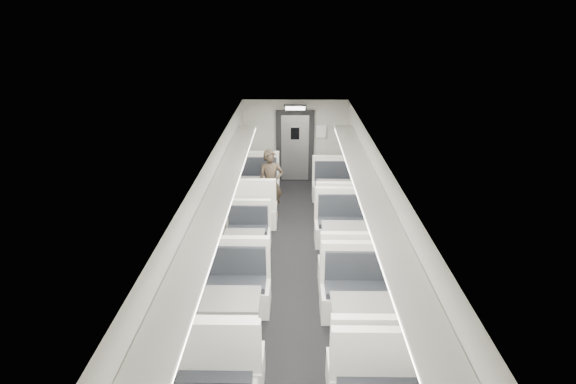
{
  "coord_description": "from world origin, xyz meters",
  "views": [
    {
      "loc": [
        -0.03,
        -6.74,
        4.75
      ],
      "look_at": [
        -0.15,
        1.91,
        1.24
      ],
      "focal_mm": 28.0,
      "sensor_mm": 36.0,
      "label": 1
    }
  ],
  "objects_px": {
    "exit_sign": "(295,108)",
    "booth_left_b": "(245,249)",
    "booth_right_c": "(363,327)",
    "vestibule_door": "(295,147)",
    "booth_right_b": "(345,245)",
    "booth_left_c": "(229,320)",
    "booth_right_a": "(334,197)",
    "booth_left_a": "(255,195)",
    "passenger": "(271,184)"
  },
  "relations": [
    {
      "from": "booth_right_a",
      "to": "vestibule_door",
      "type": "xyz_separation_m",
      "value": [
        -1.0,
        2.21,
        0.66
      ]
    },
    {
      "from": "exit_sign",
      "to": "booth_right_c",
      "type": "bearing_deg",
      "value": -81.61
    },
    {
      "from": "booth_right_c",
      "to": "exit_sign",
      "type": "distance_m",
      "value": 7.1
    },
    {
      "from": "vestibule_door",
      "to": "passenger",
      "type": "bearing_deg",
      "value": -103.26
    },
    {
      "from": "booth_left_a",
      "to": "booth_left_c",
      "type": "distance_m",
      "value": 4.94
    },
    {
      "from": "booth_right_a",
      "to": "exit_sign",
      "type": "distance_m",
      "value": 2.75
    },
    {
      "from": "booth_right_b",
      "to": "booth_right_c",
      "type": "distance_m",
      "value": 2.5
    },
    {
      "from": "booth_left_c",
      "to": "booth_right_a",
      "type": "bearing_deg",
      "value": 67.95
    },
    {
      "from": "booth_right_b",
      "to": "booth_right_c",
      "type": "height_order",
      "value": "booth_right_c"
    },
    {
      "from": "booth_left_c",
      "to": "booth_right_b",
      "type": "distance_m",
      "value": 3.11
    },
    {
      "from": "booth_left_c",
      "to": "booth_right_c",
      "type": "bearing_deg",
      "value": -3.3
    },
    {
      "from": "exit_sign",
      "to": "booth_left_a",
      "type": "bearing_deg",
      "value": -120.08
    },
    {
      "from": "booth_right_b",
      "to": "passenger",
      "type": "bearing_deg",
      "value": 125.24
    },
    {
      "from": "booth_left_b",
      "to": "exit_sign",
      "type": "height_order",
      "value": "exit_sign"
    },
    {
      "from": "passenger",
      "to": "vestibule_door",
      "type": "bearing_deg",
      "value": 67.46
    },
    {
      "from": "booth_left_a",
      "to": "booth_left_c",
      "type": "bearing_deg",
      "value": -90.0
    },
    {
      "from": "booth_right_c",
      "to": "booth_right_b",
      "type": "bearing_deg",
      "value": 90.0
    },
    {
      "from": "booth_left_c",
      "to": "booth_right_a",
      "type": "height_order",
      "value": "booth_left_c"
    },
    {
      "from": "booth_right_c",
      "to": "passenger",
      "type": "height_order",
      "value": "passenger"
    },
    {
      "from": "booth_left_b",
      "to": "booth_right_c",
      "type": "bearing_deg",
      "value": -50.33
    },
    {
      "from": "booth_left_b",
      "to": "booth_left_c",
      "type": "xyz_separation_m",
      "value": [
        0.0,
        -2.3,
        0.07
      ]
    },
    {
      "from": "exit_sign",
      "to": "booth_left_b",
      "type": "bearing_deg",
      "value": -102.9
    },
    {
      "from": "booth_right_c",
      "to": "vestibule_door",
      "type": "distance_m",
      "value": 7.36
    },
    {
      "from": "booth_right_b",
      "to": "passenger",
      "type": "xyz_separation_m",
      "value": [
        -1.59,
        2.25,
        0.44
      ]
    },
    {
      "from": "booth_left_b",
      "to": "booth_right_a",
      "type": "bearing_deg",
      "value": 52.86
    },
    {
      "from": "booth_left_a",
      "to": "booth_right_c",
      "type": "height_order",
      "value": "booth_right_c"
    },
    {
      "from": "vestibule_door",
      "to": "exit_sign",
      "type": "bearing_deg",
      "value": -90.0
    },
    {
      "from": "booth_left_c",
      "to": "booth_right_b",
      "type": "relative_size",
      "value": 1.03
    },
    {
      "from": "booth_left_a",
      "to": "booth_right_a",
      "type": "distance_m",
      "value": 2.0
    },
    {
      "from": "booth_left_c",
      "to": "exit_sign",
      "type": "bearing_deg",
      "value": 81.46
    },
    {
      "from": "booth_left_a",
      "to": "booth_left_c",
      "type": "xyz_separation_m",
      "value": [
        0.0,
        -4.94,
        0.01
      ]
    },
    {
      "from": "booth_right_a",
      "to": "passenger",
      "type": "relative_size",
      "value": 1.27
    },
    {
      "from": "booth_left_c",
      "to": "vestibule_door",
      "type": "xyz_separation_m",
      "value": [
        1.0,
        7.15,
        0.62
      ]
    },
    {
      "from": "booth_left_c",
      "to": "exit_sign",
      "type": "xyz_separation_m",
      "value": [
        1.0,
        6.66,
        1.86
      ]
    },
    {
      "from": "booth_right_c",
      "to": "passenger",
      "type": "bearing_deg",
      "value": 108.5
    },
    {
      "from": "booth_right_a",
      "to": "exit_sign",
      "type": "height_order",
      "value": "exit_sign"
    },
    {
      "from": "booth_left_a",
      "to": "vestibule_door",
      "type": "relative_size",
      "value": 1.1
    },
    {
      "from": "booth_left_c",
      "to": "passenger",
      "type": "height_order",
      "value": "passenger"
    },
    {
      "from": "passenger",
      "to": "vestibule_door",
      "type": "xyz_separation_m",
      "value": [
        0.59,
        2.51,
        0.2
      ]
    },
    {
      "from": "booth_right_a",
      "to": "passenger",
      "type": "distance_m",
      "value": 1.68
    },
    {
      "from": "booth_right_a",
      "to": "booth_right_c",
      "type": "xyz_separation_m",
      "value": [
        0.0,
        -5.05,
        0.03
      ]
    },
    {
      "from": "booth_right_c",
      "to": "passenger",
      "type": "relative_size",
      "value": 1.38
    },
    {
      "from": "booth_left_a",
      "to": "vestibule_door",
      "type": "height_order",
      "value": "vestibule_door"
    },
    {
      "from": "booth_right_a",
      "to": "booth_right_c",
      "type": "height_order",
      "value": "booth_right_c"
    },
    {
      "from": "passenger",
      "to": "booth_right_c",
      "type": "bearing_deg",
      "value": -80.79
    },
    {
      "from": "booth_left_a",
      "to": "booth_right_b",
      "type": "relative_size",
      "value": 1.01
    },
    {
      "from": "booth_left_a",
      "to": "vestibule_door",
      "type": "distance_m",
      "value": 2.51
    },
    {
      "from": "booth_left_b",
      "to": "exit_sign",
      "type": "xyz_separation_m",
      "value": [
        1.0,
        4.36,
        1.93
      ]
    },
    {
      "from": "booth_right_b",
      "to": "booth_right_a",
      "type": "bearing_deg",
      "value": 90.0
    },
    {
      "from": "booth_right_c",
      "to": "vestibule_door",
      "type": "xyz_separation_m",
      "value": [
        -1.0,
        7.26,
        0.62
      ]
    }
  ]
}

